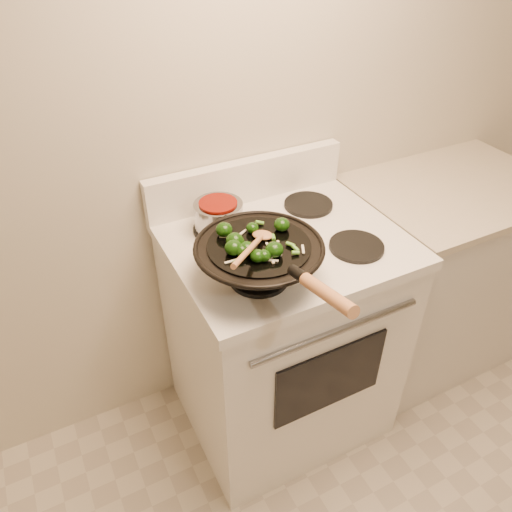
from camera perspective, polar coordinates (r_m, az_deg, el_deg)
name	(u,v)px	position (r m, az deg, el deg)	size (l,w,h in m)	color
stove	(282,333)	(1.98, 2.94, -8.78)	(0.78, 0.67, 1.08)	white
counter_unit	(435,273)	(2.42, 19.80, -1.85)	(0.82, 0.62, 0.91)	silver
wok	(260,260)	(1.46, 0.43, -0.43)	(0.38, 0.63, 0.23)	black
stirfry	(250,242)	(1.41, -0.71, 1.59)	(0.24, 0.22, 0.04)	black
wooden_spoon	(255,243)	(1.39, -0.11, 1.47)	(0.22, 0.23, 0.09)	#B37346
saucepan	(219,215)	(1.69, -4.28, 4.67)	(0.17, 0.27, 0.10)	gray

